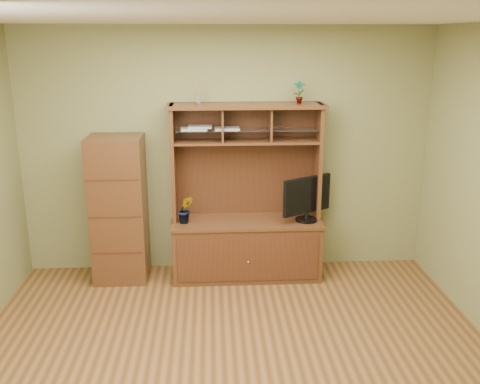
{
  "coord_description": "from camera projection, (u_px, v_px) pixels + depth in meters",
  "views": [
    {
      "loc": [
        -0.17,
        -3.79,
        2.58
      ],
      "look_at": [
        0.11,
        1.2,
        1.12
      ],
      "focal_mm": 40.0,
      "sensor_mm": 36.0,
      "label": 1
    }
  ],
  "objects": [
    {
      "name": "side_cabinet",
      "position": [
        119.0,
        209.0,
        5.74
      ],
      "size": [
        0.57,
        0.51,
        1.58
      ],
      "color": "#422213",
      "rests_on": "room"
    },
    {
      "name": "magazines",
      "position": [
        206.0,
        128.0,
        5.62
      ],
      "size": [
        0.63,
        0.22,
        0.04
      ],
      "color": "#A2A2A7",
      "rests_on": "media_hutch"
    },
    {
      "name": "top_plant",
      "position": [
        299.0,
        92.0,
        5.57
      ],
      "size": [
        0.13,
        0.09,
        0.24
      ],
      "primitive_type": "imported",
      "rotation": [
        0.0,
        0.0,
        -0.02
      ],
      "color": "#275E20",
      "rests_on": "media_hutch"
    },
    {
      "name": "media_hutch",
      "position": [
        246.0,
        230.0,
        5.89
      ],
      "size": [
        1.66,
        0.61,
        1.9
      ],
      "color": "#422213",
      "rests_on": "room"
    },
    {
      "name": "orchid_plant",
      "position": [
        185.0,
        210.0,
        5.7
      ],
      "size": [
        0.18,
        0.15,
        0.3
      ],
      "primitive_type": "imported",
      "rotation": [
        0.0,
        0.0,
        0.08
      ],
      "color": "#395D20",
      "rests_on": "media_hutch"
    },
    {
      "name": "monitor",
      "position": [
        307.0,
        198.0,
        5.73
      ],
      "size": [
        0.56,
        0.36,
        0.49
      ],
      "rotation": [
        0.0,
        0.0,
        0.53
      ],
      "color": "black",
      "rests_on": "media_hutch"
    },
    {
      "name": "reed_diffuser",
      "position": [
        197.0,
        93.0,
        5.52
      ],
      "size": [
        0.06,
        0.06,
        0.29
      ],
      "color": "silver",
      "rests_on": "media_hutch"
    },
    {
      "name": "room",
      "position": [
        235.0,
        207.0,
        3.99
      ],
      "size": [
        4.54,
        4.04,
        2.74
      ],
      "color": "#533417",
      "rests_on": "ground"
    }
  ]
}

